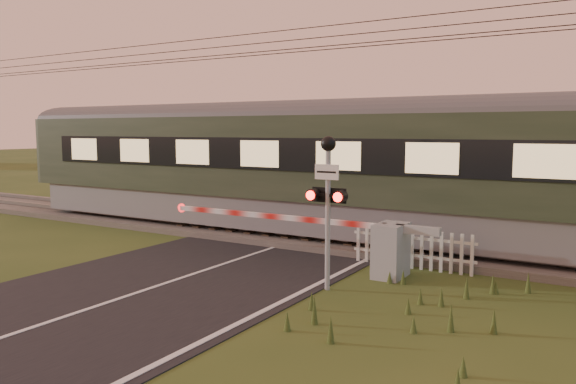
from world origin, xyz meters
The scene contains 7 objects.
ground centered at (0.00, 0.00, 0.00)m, with size 160.00×160.00×0.00m, color #2E431A.
road centered at (0.02, -0.23, 0.01)m, with size 6.00×140.00×0.03m.
track_bed centered at (0.00, 6.50, 0.07)m, with size 140.00×3.40×0.39m.
overhead_wires centered at (0.00, 6.50, 5.72)m, with size 120.00×0.62×0.62m.
boom_gate centered at (3.48, 3.63, 0.66)m, with size 7.20×0.91×1.21m.
crossing_signal centered at (3.07, 2.03, 2.12)m, with size 0.79×0.34×3.09m.
picket_fence centered at (3.97, 4.60, 0.47)m, with size 2.94×0.08×0.93m.
Camera 1 is at (8.09, -7.83, 3.21)m, focal length 35.00 mm.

